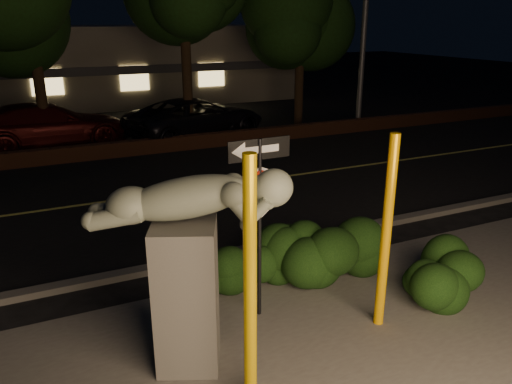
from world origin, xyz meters
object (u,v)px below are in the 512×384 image
yellow_pole_left (250,287)px  parked_car_dark (196,118)px  signpost (260,194)px  sculpture (188,250)px  parked_car_darkred (48,125)px  yellow_pole_right (386,235)px

yellow_pole_left → parked_car_dark: yellow_pole_left is taller
signpost → parked_car_dark: 12.57m
sculpture → parked_car_dark: sculpture is taller
yellow_pole_left → sculpture: yellow_pole_left is taller
yellow_pole_left → parked_car_darkred: yellow_pole_left is taller
yellow_pole_left → signpost: (0.86, 1.59, 0.45)m
yellow_pole_left → parked_car_darkred: size_ratio=0.56×
yellow_pole_left → parked_car_darkred: (-1.38, 14.46, -0.74)m
sculpture → parked_car_darkred: (-0.98, 13.51, -0.86)m
signpost → yellow_pole_left: bearing=-119.8°
yellow_pole_right → parked_car_darkred: bearing=105.2°
yellow_pole_right → signpost: (-1.52, 0.96, 0.52)m
parked_car_darkred → sculpture: bearing=178.0°
yellow_pole_left → yellow_pole_right: yellow_pole_left is taller
yellow_pole_right → parked_car_dark: size_ratio=0.53×
yellow_pole_left → parked_car_darkred: 14.54m
yellow_pole_left → parked_car_dark: 14.30m
parked_car_darkred → signpost: bearing=-176.2°
parked_car_darkred → parked_car_dark: (5.25, -0.71, -0.03)m
sculpture → yellow_pole_right: bearing=16.4°
yellow_pole_left → signpost: 1.87m
yellow_pole_left → sculpture: 1.04m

